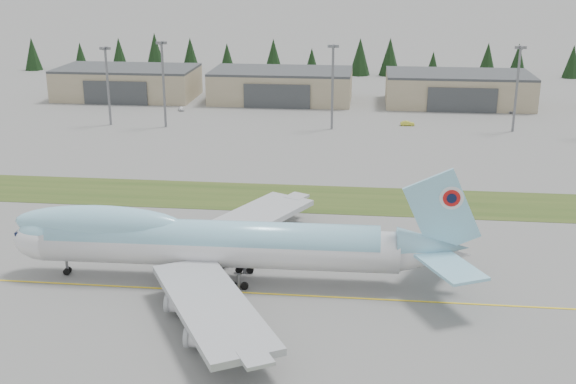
# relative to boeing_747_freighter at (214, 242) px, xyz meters

# --- Properties ---
(ground) EXTENTS (7000.00, 7000.00, 0.00)m
(ground) POSITION_rel_boeing_747_freighter_xyz_m (7.85, -3.97, -6.32)
(ground) COLOR slate
(ground) RESTS_ON ground
(grass_strip_far) EXTENTS (400.00, 18.00, 0.08)m
(grass_strip_far) POSITION_rel_boeing_747_freighter_xyz_m (7.85, 41.03, -6.32)
(grass_strip_far) COLOR #2E4719
(grass_strip_far) RESTS_ON ground
(taxiway_line_main) EXTENTS (400.00, 0.40, 0.02)m
(taxiway_line_main) POSITION_rel_boeing_747_freighter_xyz_m (7.85, -3.97, -6.32)
(taxiway_line_main) COLOR yellow
(taxiway_line_main) RESTS_ON ground
(boeing_747_freighter) EXTENTS (72.25, 62.87, 19.18)m
(boeing_747_freighter) POSITION_rel_boeing_747_freighter_xyz_m (0.00, 0.00, 0.00)
(boeing_747_freighter) COLOR silver
(boeing_747_freighter) RESTS_ON ground
(hangar_left) EXTENTS (48.00, 26.60, 10.80)m
(hangar_left) POSITION_rel_boeing_747_freighter_xyz_m (-62.15, 145.93, -0.93)
(hangar_left) COLOR gray
(hangar_left) RESTS_ON ground
(hangar_center) EXTENTS (48.00, 26.60, 10.80)m
(hangar_center) POSITION_rel_boeing_747_freighter_xyz_m (-7.15, 145.93, -0.93)
(hangar_center) COLOR gray
(hangar_center) RESTS_ON ground
(hangar_right) EXTENTS (48.00, 26.60, 10.80)m
(hangar_right) POSITION_rel_boeing_747_freighter_xyz_m (52.85, 145.93, -0.93)
(hangar_right) COLOR gray
(hangar_right) RESTS_ON ground
(floodlight_masts) EXTENTS (162.07, 8.65, 24.94)m
(floodlight_masts) POSITION_rel_boeing_747_freighter_xyz_m (28.37, 104.17, 9.89)
(floodlight_masts) COLOR slate
(floodlight_masts) RESTS_ON ground
(service_vehicle_a) EXTENTS (3.00, 4.08, 1.29)m
(service_vehicle_a) POSITION_rel_boeing_747_freighter_xyz_m (-37.85, 125.80, -6.32)
(service_vehicle_a) COLOR white
(service_vehicle_a) RESTS_ON ground
(service_vehicle_b) EXTENTS (4.23, 1.64, 1.37)m
(service_vehicle_b) POSITION_rel_boeing_747_freighter_xyz_m (34.71, 112.00, -6.32)
(service_vehicle_b) COLOR gold
(service_vehicle_b) RESTS_ON ground
(service_vehicle_c) EXTENTS (2.21, 4.35, 1.21)m
(service_vehicle_c) POSITION_rel_boeing_747_freighter_xyz_m (68.40, 134.66, -6.32)
(service_vehicle_c) COLOR #9E9DA2
(service_vehicle_c) RESTS_ON ground
(conifer_belt) EXTENTS (274.53, 14.55, 16.63)m
(conifer_belt) POSITION_rel_boeing_747_freighter_xyz_m (0.86, 207.62, 0.76)
(conifer_belt) COLOR black
(conifer_belt) RESTS_ON ground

